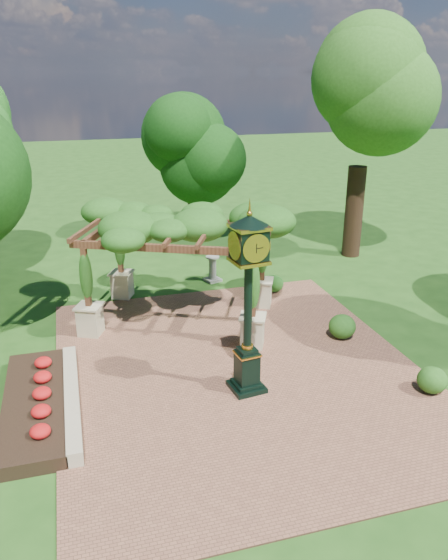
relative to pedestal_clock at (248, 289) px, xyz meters
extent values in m
plane|color=#1E4714|center=(0.11, 0.06, -2.90)|extent=(120.00, 120.00, 0.00)
cube|color=brown|center=(0.11, 1.06, -2.88)|extent=(10.00, 12.00, 0.04)
cube|color=#C6B793|center=(-4.49, 0.56, -2.70)|extent=(0.35, 5.00, 0.40)
cube|color=red|center=(-5.39, 0.56, -2.72)|extent=(1.50, 5.00, 0.36)
cube|color=black|center=(0.00, 0.00, -2.80)|extent=(0.95, 0.95, 0.13)
cube|color=black|center=(0.00, 0.00, -2.23)|extent=(0.60, 0.60, 0.96)
cube|color=gold|center=(0.00, 0.00, -1.80)|extent=(0.67, 0.67, 0.04)
cylinder|color=black|center=(0.00, 0.00, -0.42)|extent=(0.24, 0.24, 2.45)
cube|color=black|center=(0.00, 0.00, 1.18)|extent=(0.83, 0.83, 0.74)
cylinder|color=#ECE4C8|center=(0.05, -0.38, 1.18)|extent=(0.64, 0.11, 0.64)
cone|color=black|center=(0.00, 0.00, 1.76)|extent=(1.07, 1.07, 0.27)
sphere|color=gold|center=(0.00, 0.00, 1.92)|extent=(0.15, 0.15, 0.15)
cube|color=beige|center=(-3.79, 4.53, -2.39)|extent=(0.90, 0.90, 0.94)
cube|color=brown|center=(-3.79, 4.53, -0.91)|extent=(0.22, 0.22, 1.93)
cube|color=beige|center=(0.95, 2.32, -2.39)|extent=(0.90, 0.90, 0.94)
cube|color=brown|center=(0.95, 2.32, -0.91)|extent=(0.22, 0.22, 1.93)
cube|color=beige|center=(-2.46, 7.37, -2.39)|extent=(0.90, 0.90, 0.94)
cube|color=brown|center=(-2.46, 7.37, -0.91)|extent=(0.22, 0.22, 1.93)
cube|color=beige|center=(2.27, 5.16, -2.39)|extent=(0.90, 0.90, 0.94)
cube|color=brown|center=(2.27, 5.16, -0.91)|extent=(0.22, 0.22, 1.93)
cube|color=brown|center=(-1.42, 3.42, 0.14)|extent=(5.56, 2.69, 0.23)
cube|color=brown|center=(-0.09, 6.27, 0.14)|extent=(5.56, 2.69, 0.23)
ellipsoid|color=#225217|center=(-0.76, 4.85, 0.43)|extent=(7.08, 5.97, 1.04)
cube|color=gray|center=(1.24, 8.13, -2.85)|extent=(0.73, 0.73, 0.10)
cylinder|color=gray|center=(1.24, 8.13, -2.38)|extent=(0.37, 0.37, 0.94)
cylinder|color=gray|center=(1.24, 8.13, -1.89)|extent=(0.69, 0.69, 0.05)
ellipsoid|color=#255718|center=(4.64, -1.48, -2.51)|extent=(1.00, 1.00, 0.70)
ellipsoid|color=#245618|center=(3.85, 2.03, -2.48)|extent=(0.99, 0.99, 0.77)
ellipsoid|color=#27671E|center=(3.18, 6.27, -2.54)|extent=(0.79, 0.79, 0.66)
cylinder|color=#362415|center=(1.94, 14.34, -1.60)|extent=(0.61, 0.61, 2.61)
ellipsoid|color=#10360D|center=(1.94, 14.34, 1.76)|extent=(3.74, 3.74, 4.12)
cylinder|color=#301E12|center=(8.26, 9.60, -0.86)|extent=(0.81, 0.81, 4.09)
ellipsoid|color=#2A5B1A|center=(8.26, 9.60, 4.41)|extent=(4.76, 4.76, 6.46)
camera|label=1|loc=(-4.07, -11.90, 5.05)|focal=35.00mm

